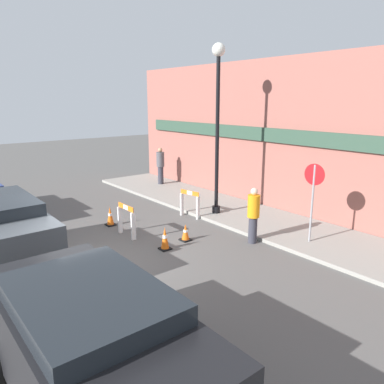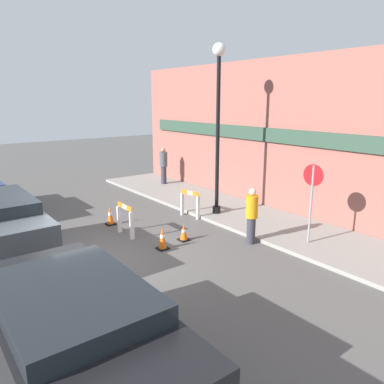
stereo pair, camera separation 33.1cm
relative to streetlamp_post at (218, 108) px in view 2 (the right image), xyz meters
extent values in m
plane|color=#565451|center=(1.25, -5.20, -3.76)|extent=(60.00, 60.00, 0.00)
cube|color=gray|center=(1.25, 0.70, -3.71)|extent=(18.00, 2.80, 0.11)
cube|color=#93564C|center=(1.25, 2.18, -1.01)|extent=(18.00, 0.12, 5.50)
cube|color=#2D4738|center=(1.25, 2.07, -0.96)|extent=(16.20, 0.10, 0.50)
cylinder|color=black|center=(0.00, 0.00, -3.53)|extent=(0.29, 0.29, 0.24)
cylinder|color=black|center=(0.00, 0.00, -0.99)|extent=(0.13, 0.13, 5.34)
sphere|color=silver|center=(0.00, 0.00, 1.86)|extent=(0.44, 0.44, 0.44)
cylinder|color=gray|center=(3.74, 0.20, -2.55)|extent=(0.06, 0.06, 2.22)
cylinder|color=red|center=(3.74, 0.20, -1.71)|extent=(0.60, 0.07, 0.60)
cube|color=white|center=(-0.54, -3.54, -3.34)|extent=(0.06, 0.13, 0.85)
cube|color=white|center=(0.25, -3.53, -3.34)|extent=(0.06, 0.13, 0.85)
cube|color=orange|center=(-0.14, -3.54, -2.84)|extent=(0.85, 0.03, 0.15)
cube|color=white|center=(-0.14, -3.54, -2.84)|extent=(0.26, 0.03, 0.14)
cube|color=white|center=(-0.08, -0.78, -3.36)|extent=(0.08, 0.14, 0.81)
cube|color=white|center=(-0.82, -0.92, -3.36)|extent=(0.08, 0.14, 0.81)
cube|color=orange|center=(-0.45, -0.85, -2.88)|extent=(0.80, 0.17, 0.15)
cube|color=white|center=(-0.45, -0.85, -2.88)|extent=(0.24, 0.07, 0.14)
cube|color=black|center=(1.24, -2.36, -3.74)|extent=(0.30, 0.30, 0.04)
cone|color=orange|center=(1.24, -2.36, -3.49)|extent=(0.22, 0.22, 0.46)
cylinder|color=white|center=(1.24, -2.36, -3.47)|extent=(0.13, 0.13, 0.06)
cube|color=black|center=(-1.40, -3.45, -3.74)|extent=(0.30, 0.30, 0.04)
cone|color=orange|center=(-1.40, -3.45, -3.42)|extent=(0.22, 0.23, 0.60)
cylinder|color=white|center=(-1.40, -3.45, -3.39)|extent=(0.13, 0.13, 0.08)
cube|color=black|center=(1.42, -3.22, -3.74)|extent=(0.30, 0.30, 0.04)
cone|color=orange|center=(1.42, -3.22, -3.42)|extent=(0.22, 0.22, 0.61)
cylinder|color=white|center=(1.42, -3.22, -3.39)|extent=(0.13, 0.13, 0.09)
cylinder|color=#33333D|center=(2.60, -0.95, -3.37)|extent=(0.30, 0.30, 0.78)
cylinder|color=orange|center=(2.60, -0.95, -2.66)|extent=(0.41, 0.41, 0.65)
sphere|color=beige|center=(2.60, -0.95, -2.23)|extent=(0.25, 0.25, 0.21)
cylinder|color=#33333D|center=(-5.17, 1.13, -3.24)|extent=(0.37, 0.37, 0.83)
cylinder|color=#4C4C51|center=(-5.17, 1.13, -2.47)|extent=(0.51, 0.51, 0.69)
sphere|color=tan|center=(-5.17, 1.13, -2.02)|extent=(0.29, 0.29, 0.21)
cylinder|color=black|center=(-3.88, -6.17, -3.46)|extent=(0.60, 0.18, 0.60)
cylinder|color=black|center=(1.38, -6.19, -3.46)|extent=(0.60, 0.18, 0.60)
cylinder|color=black|center=(-1.26, -6.19, -3.46)|extent=(0.60, 0.18, 0.60)
cube|color=black|center=(5.33, -7.09, -2.87)|extent=(4.22, 1.82, 1.18)
cube|color=#1E2328|center=(5.33, -7.09, -2.28)|extent=(2.32, 1.67, 0.53)
cylinder|color=black|center=(4.02, -6.18, -3.46)|extent=(0.60, 0.18, 0.60)
camera|label=1|loc=(9.46, -8.74, 0.30)|focal=35.00mm
camera|label=2|loc=(9.67, -8.48, 0.30)|focal=35.00mm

